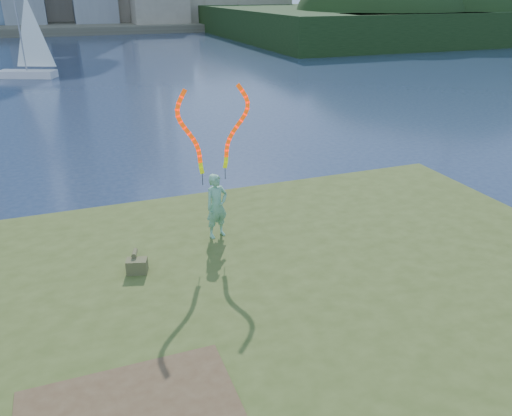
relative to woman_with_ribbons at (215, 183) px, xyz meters
name	(u,v)px	position (x,y,z in m)	size (l,w,h in m)	color
ground	(221,320)	(-0.65, -2.37, -2.21)	(320.00, 320.00, 0.00)	#1B2843
grassy_knoll	(259,380)	(-0.65, -4.67, -1.87)	(20.00, 18.00, 0.80)	#374619
far_shore	(71,24)	(-0.65, 92.63, -1.61)	(320.00, 40.00, 1.20)	#4C4738
wooded_hill	(465,31)	(58.92, 57.59, -2.05)	(78.00, 50.00, 63.00)	black
woman_with_ribbons	(215,183)	(0.00, 0.00, 0.00)	(1.97, 0.71, 4.02)	#187A40
canvas_bag	(137,265)	(-2.15, -1.10, -1.24)	(0.51, 0.57, 0.42)	#484125
sailboat	(28,62)	(-5.61, 33.44, -0.99)	(4.61, 3.05, 7.10)	silver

